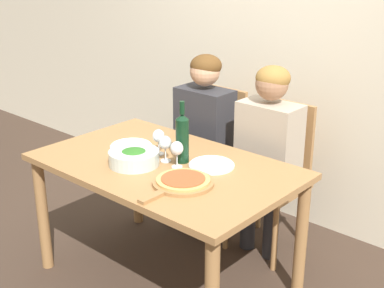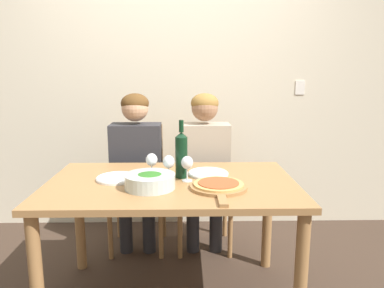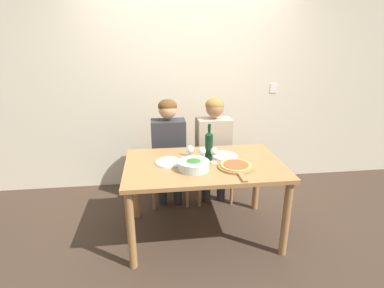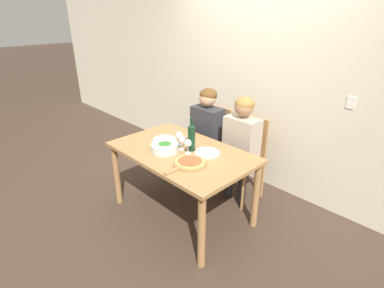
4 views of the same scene
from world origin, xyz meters
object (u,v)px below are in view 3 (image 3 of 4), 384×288
object	(u,v)px
wine_glass_left	(190,150)
dinner_plate_right	(224,156)
person_woman	(169,143)
pizza_on_board	(236,166)
chair_right	(212,156)
wine_glass_centre	(202,152)
wine_bottle	(209,145)
broccoli_bowl	(194,165)
wine_glass_right	(214,152)
person_man	(214,141)
dinner_plate_left	(169,162)
chair_left	(169,158)

from	to	relation	value
wine_glass_left	dinner_plate_right	bearing A→B (deg)	10.13
person_woman	wine_glass_left	bearing A→B (deg)	-73.92
dinner_plate_right	pizza_on_board	xyz separation A→B (m)	(0.04, -0.28, 0.01)
chair_right	wine_glass_centre	size ratio (longest dim) A/B	6.43
chair_right	dinner_plate_right	world-z (taller)	chair_right
person_woman	wine_glass_left	world-z (taller)	person_woman
wine_glass_left	wine_glass_centre	distance (m)	0.12
pizza_on_board	wine_glass_centre	bearing A→B (deg)	148.79
wine_bottle	dinner_plate_right	bearing A→B (deg)	18.50
wine_bottle	broccoli_bowl	distance (m)	0.29
wine_glass_centre	person_woman	bearing A→B (deg)	113.08
wine_bottle	wine_glass_centre	distance (m)	0.10
pizza_on_board	wine_glass_right	distance (m)	0.24
person_man	pizza_on_board	bearing A→B (deg)	-87.64
chair_right	wine_bottle	bearing A→B (deg)	-103.65
wine_glass_centre	pizza_on_board	bearing A→B (deg)	-31.21
person_man	wine_glass_right	size ratio (longest dim) A/B	8.18
person_woman	broccoli_bowl	distance (m)	0.82
dinner_plate_right	wine_glass_left	distance (m)	0.36
broccoli_bowl	person_woman	bearing A→B (deg)	102.60
dinner_plate_left	wine_glass_left	xyz separation A→B (m)	(0.20, 0.03, 0.10)
broccoli_bowl	pizza_on_board	bearing A→B (deg)	-3.24
pizza_on_board	wine_glass_left	distance (m)	0.45
wine_glass_right	pizza_on_board	bearing A→B (deg)	-39.76
person_woman	dinner_plate_right	size ratio (longest dim) A/B	4.91
dinner_plate_right	pizza_on_board	size ratio (longest dim) A/B	0.55
chair_left	wine_glass_right	xyz separation A→B (m)	(0.38, -0.79, 0.35)
person_man	wine_glass_centre	xyz separation A→B (m)	(-0.25, -0.65, 0.12)
dinner_plate_left	person_man	bearing A→B (deg)	48.67
chair_left	pizza_on_board	size ratio (longest dim) A/B	2.13
dinner_plate_left	chair_right	bearing A→B (deg)	53.37
dinner_plate_right	wine_bottle	bearing A→B (deg)	-161.50
person_man	wine_glass_centre	world-z (taller)	person_man
person_man	wine_bottle	xyz separation A→B (m)	(-0.17, -0.59, 0.16)
broccoli_bowl	dinner_plate_right	distance (m)	0.43
chair_right	pizza_on_board	distance (m)	0.97
chair_right	person_man	xyz separation A→B (m)	(-0.00, -0.12, 0.23)
wine_glass_left	dinner_plate_left	bearing A→B (deg)	-171.05
broccoli_bowl	chair_left	bearing A→B (deg)	101.06
person_woman	wine_glass_right	distance (m)	0.79
person_woman	dinner_plate_left	bearing A→B (deg)	-92.79
dinner_plate_left	pizza_on_board	xyz separation A→B (m)	(0.59, -0.19, 0.01)
chair_left	wine_bottle	size ratio (longest dim) A/B	2.77
person_man	broccoli_bowl	world-z (taller)	person_man
chair_left	wine_glass_left	world-z (taller)	chair_left
dinner_plate_left	wine_glass_right	bearing A→B (deg)	-6.44
person_woman	wine_glass_centre	world-z (taller)	person_woman
person_man	wine_glass_right	bearing A→B (deg)	-101.53
chair_left	person_woman	distance (m)	0.25
chair_left	wine_bottle	world-z (taller)	wine_bottle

